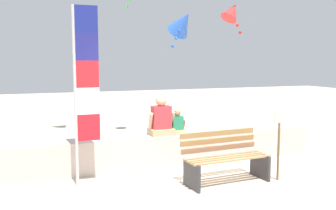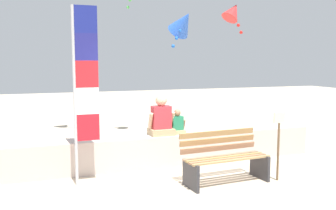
{
  "view_description": "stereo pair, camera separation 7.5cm",
  "coord_description": "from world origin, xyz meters",
  "px_view_note": "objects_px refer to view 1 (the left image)",
  "views": [
    {
      "loc": [
        -2.64,
        -5.84,
        2.11
      ],
      "look_at": [
        0.02,
        1.2,
        1.23
      ],
      "focal_mm": 40.02,
      "sensor_mm": 36.0,
      "label": 1
    },
    {
      "loc": [
        -2.57,
        -5.87,
        2.11
      ],
      "look_at": [
        0.02,
        1.2,
        1.23
      ],
      "focal_mm": 40.02,
      "sensor_mm": 36.0,
      "label": 2
    }
  ],
  "objects_px": {
    "person_child": "(177,124)",
    "kite_red": "(232,12)",
    "flag_banner": "(83,82)",
    "park_bench": "(225,159)",
    "kite_blue": "(183,23)",
    "person_adult": "(161,119)",
    "sign_post": "(279,140)"
  },
  "relations": [
    {
      "from": "person_child",
      "to": "flag_banner",
      "type": "relative_size",
      "value": 0.17
    },
    {
      "from": "flag_banner",
      "to": "kite_red",
      "type": "distance_m",
      "value": 4.82
    },
    {
      "from": "person_child",
      "to": "kite_blue",
      "type": "relative_size",
      "value": 0.53
    },
    {
      "from": "park_bench",
      "to": "kite_red",
      "type": "height_order",
      "value": "kite_red"
    },
    {
      "from": "person_child",
      "to": "kite_blue",
      "type": "xyz_separation_m",
      "value": [
        0.57,
        1.08,
        2.16
      ]
    },
    {
      "from": "person_adult",
      "to": "kite_blue",
      "type": "height_order",
      "value": "kite_blue"
    },
    {
      "from": "flag_banner",
      "to": "kite_blue",
      "type": "xyz_separation_m",
      "value": [
        2.54,
        1.76,
        1.23
      ]
    },
    {
      "from": "park_bench",
      "to": "kite_blue",
      "type": "distance_m",
      "value": 3.58
    },
    {
      "from": "person_child",
      "to": "kite_red",
      "type": "relative_size",
      "value": 0.58
    },
    {
      "from": "kite_blue",
      "to": "person_adult",
      "type": "bearing_deg",
      "value": -130.27
    },
    {
      "from": "sign_post",
      "to": "kite_red",
      "type": "bearing_deg",
      "value": 75.56
    },
    {
      "from": "person_child",
      "to": "sign_post",
      "type": "height_order",
      "value": "sign_post"
    },
    {
      "from": "person_adult",
      "to": "flag_banner",
      "type": "bearing_deg",
      "value": -157.39
    },
    {
      "from": "person_child",
      "to": "kite_blue",
      "type": "bearing_deg",
      "value": 62.25
    },
    {
      "from": "park_bench",
      "to": "flag_banner",
      "type": "relative_size",
      "value": 0.51
    },
    {
      "from": "person_child",
      "to": "flag_banner",
      "type": "height_order",
      "value": "flag_banner"
    },
    {
      "from": "kite_blue",
      "to": "kite_red",
      "type": "xyz_separation_m",
      "value": [
        1.5,
        0.34,
        0.36
      ]
    },
    {
      "from": "flag_banner",
      "to": "sign_post",
      "type": "bearing_deg",
      "value": -16.46
    },
    {
      "from": "park_bench",
      "to": "person_child",
      "type": "xyz_separation_m",
      "value": [
        -0.34,
        1.4,
        0.41
      ]
    },
    {
      "from": "sign_post",
      "to": "person_child",
      "type": "bearing_deg",
      "value": 127.98
    },
    {
      "from": "person_adult",
      "to": "kite_blue",
      "type": "xyz_separation_m",
      "value": [
        0.91,
        1.08,
        2.04
      ]
    },
    {
      "from": "person_adult",
      "to": "kite_red",
      "type": "relative_size",
      "value": 0.93
    },
    {
      "from": "park_bench",
      "to": "kite_blue",
      "type": "xyz_separation_m",
      "value": [
        0.23,
        2.48,
        2.58
      ]
    },
    {
      "from": "kite_red",
      "to": "sign_post",
      "type": "xyz_separation_m",
      "value": [
        -0.79,
        -3.06,
        -2.62
      ]
    },
    {
      "from": "park_bench",
      "to": "person_adult",
      "type": "distance_m",
      "value": 1.64
    },
    {
      "from": "person_adult",
      "to": "kite_red",
      "type": "height_order",
      "value": "kite_red"
    },
    {
      "from": "person_child",
      "to": "park_bench",
      "type": "bearing_deg",
      "value": -76.41
    },
    {
      "from": "kite_red",
      "to": "sign_post",
      "type": "height_order",
      "value": "kite_red"
    },
    {
      "from": "person_adult",
      "to": "flag_banner",
      "type": "distance_m",
      "value": 1.94
    },
    {
      "from": "flag_banner",
      "to": "kite_red",
      "type": "xyz_separation_m",
      "value": [
        4.04,
        2.1,
        1.59
      ]
    },
    {
      "from": "kite_blue",
      "to": "park_bench",
      "type": "bearing_deg",
      "value": -95.31
    },
    {
      "from": "person_child",
      "to": "flag_banner",
      "type": "xyz_separation_m",
      "value": [
        -1.97,
        -0.68,
        0.93
      ]
    }
  ]
}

